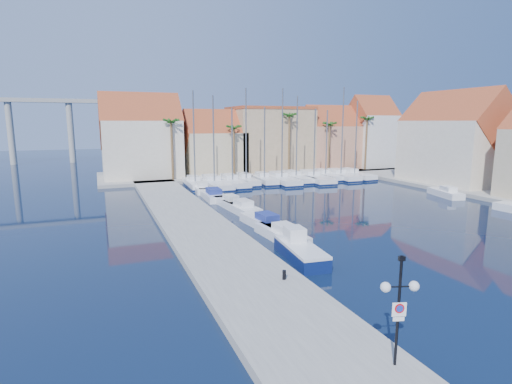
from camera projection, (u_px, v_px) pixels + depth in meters
ground at (383, 269)px, 25.87m from camera, size 260.00×260.00×0.00m
quay_west at (198, 228)px, 34.88m from camera, size 6.00×77.00×0.50m
shore_north at (255, 172)px, 73.37m from camera, size 54.00×16.00×0.50m
shore_east at (508, 194)px, 51.22m from camera, size 12.00×60.00×0.50m
lamp_post at (399, 294)px, 14.33m from camera, size 1.40×0.69×4.24m
bollard at (284, 275)px, 22.78m from camera, size 0.22×0.22×0.54m
fishing_boat at (300, 250)px, 27.57m from camera, size 2.49×5.92×2.02m
motorboat_west_0 at (282, 234)px, 32.12m from camera, size 2.35×6.27×1.40m
motorboat_west_1 at (264, 222)px, 35.88m from camera, size 2.52×6.36×1.40m
motorboat_west_2 at (241, 207)px, 41.91m from camera, size 2.46×6.44×1.40m
motorboat_west_3 at (229, 202)px, 44.65m from camera, size 2.25×5.55×1.40m
motorboat_west_4 at (213, 195)px, 49.14m from camera, size 2.56×7.04×1.40m
motorboat_west_5 at (201, 188)px, 54.14m from camera, size 2.42×6.03×1.40m
motorboat_east_1 at (446, 193)px, 50.49m from camera, size 3.00×5.74×1.40m
sailboat_0 at (195, 183)px, 57.54m from camera, size 2.58×8.54×13.63m
sailboat_1 at (213, 183)px, 58.17m from camera, size 3.15×11.28×13.00m
sailboat_2 at (231, 182)px, 59.23m from camera, size 2.90×9.99×11.31m
sailboat_3 at (245, 180)px, 60.70m from camera, size 2.56×8.49×14.20m
sailboat_4 at (263, 179)px, 61.60m from camera, size 2.78×8.49×11.53m
sailboat_5 at (280, 179)px, 61.92m from camera, size 3.36×10.86×14.24m
sailboat_6 at (294, 177)px, 63.66m from camera, size 3.14×9.77×13.27m
sailboat_7 at (312, 178)px, 63.76m from camera, size 3.81×11.51×11.35m
sailboat_8 at (324, 176)px, 65.88m from camera, size 2.39×8.50×11.19m
sailboat_9 at (339, 175)px, 65.98m from camera, size 3.05×9.90×14.80m
sailboat_10 at (352, 175)px, 66.86m from camera, size 3.14×9.59×12.71m
building_0 at (141, 140)px, 64.05m from camera, size 12.30×9.00×13.50m
building_1 at (214, 146)px, 68.65m from camera, size 10.30×8.00×11.00m
building_2 at (270, 139)px, 73.41m from camera, size 14.20×10.20×11.50m
building_3 at (329, 140)px, 76.95m from camera, size 10.30×8.00×12.00m
building_4 at (371, 134)px, 79.13m from camera, size 8.30×8.00×14.00m
building_6 at (454, 141)px, 58.36m from camera, size 9.00×14.30×13.50m
palm_0 at (171, 124)px, 60.49m from camera, size 2.60×2.60×10.15m
palm_1 at (234, 129)px, 64.31m from camera, size 2.60×2.60×9.15m
palm_2 at (289, 118)px, 67.63m from camera, size 2.60×2.60×11.15m
palm_3 at (330, 126)px, 70.80m from camera, size 2.60×2.60×9.65m
palm_4 at (367, 121)px, 73.56m from camera, size 2.60×2.60×10.65m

